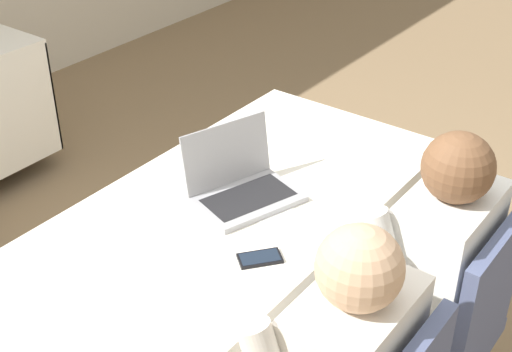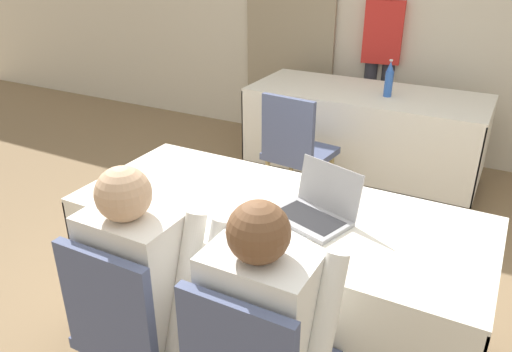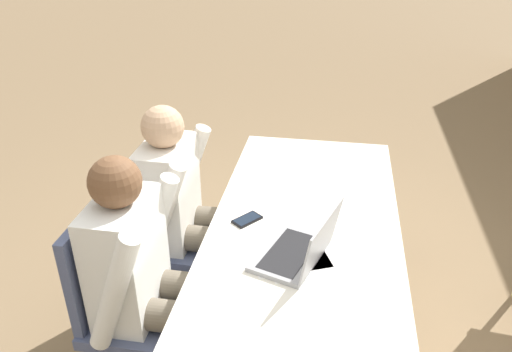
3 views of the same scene
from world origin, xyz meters
name	(u,v)px [view 1 (image 1 of 3)]	position (x,y,z in m)	size (l,w,h in m)	color
conference_table_near	(206,267)	(0.00, 0.00, 0.58)	(1.90, 0.81, 0.76)	white
laptop	(242,186)	(0.19, -0.01, 0.80)	(0.39, 0.35, 0.23)	#99999E
cell_phone	(260,258)	(-0.04, -0.25, 0.76)	(0.14, 0.13, 0.01)	black
paper_beside_laptop	(249,202)	(0.18, -0.04, 0.76)	(0.31, 0.36, 0.00)	white
paper_centre_table	(236,192)	(0.20, 0.03, 0.76)	(0.30, 0.35, 0.00)	white
chair_near_right	(439,327)	(0.27, -0.71, 0.51)	(0.44, 0.44, 0.92)	tan
person_white_shirt	(414,274)	(0.27, -0.61, 0.67)	(0.50, 0.52, 1.18)	#665B4C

